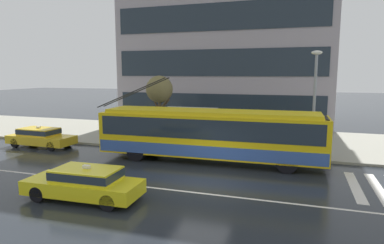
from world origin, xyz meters
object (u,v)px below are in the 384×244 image
Objects in this scene: trolleybus at (210,133)px; pedestrian_at_shelter at (192,130)px; taxi_oncoming_near at (85,182)px; street_lamp at (315,94)px; taxi_queued_behind_bus at (40,136)px; bus_shelter at (190,117)px; street_tree_bare at (159,90)px; pedestrian_walking_past at (178,121)px; pedestrian_approaching_curb at (296,126)px.

pedestrian_at_shelter is (-2.08, 3.16, -0.44)m from trolleybus.
taxi_oncoming_near is 13.43m from street_lamp.
taxi_queued_behind_bus is 17.80m from street_lamp.
taxi_queued_behind_bus is at bearing -171.62° from street_lamp.
taxi_oncoming_near is 10.40m from bus_shelter.
bus_shelter is at bearing 176.39° from street_lamp.
bus_shelter is 0.77× the size of street_tree_bare.
taxi_oncoming_near is 0.77× the size of street_lamp.
bus_shelter is (-2.23, 3.20, 0.43)m from trolleybus.
street_tree_bare is (-10.52, 1.89, -0.05)m from street_lamp.
pedestrian_walking_past is at bearing -177.65° from pedestrian_at_shelter.
pedestrian_approaching_curb is (6.76, -0.03, -0.29)m from bus_shelter.
taxi_queued_behind_bus is 1.00× the size of street_tree_bare.
pedestrian_approaching_curb is 9.86m from street_tree_bare.
street_lamp reaches higher than pedestrian_approaching_curb.
trolleybus is 3.69× the size of bus_shelter.
pedestrian_walking_past is at bearing 18.59° from taxi_queued_behind_bus.
street_tree_bare is at bearing 169.80° from street_lamp.
pedestrian_walking_past is (8.82, 2.97, 1.04)m from taxi_queued_behind_bus.
pedestrian_walking_past reaches higher than taxi_queued_behind_bus.
pedestrian_approaching_curb reaches higher than pedestrian_at_shelter.
bus_shelter is at bearing -26.74° from street_tree_bare.
street_tree_bare reaches higher than pedestrian_walking_past.
taxi_queued_behind_bus is at bearing -161.41° from pedestrian_walking_past.
pedestrian_at_shelter is at bearing -14.83° from bus_shelter.
street_lamp is (17.35, 2.56, 3.06)m from taxi_queued_behind_bus.
pedestrian_walking_past is (-3.03, 3.12, 0.14)m from trolleybus.
taxi_oncoming_near is (-3.18, -7.07, -0.89)m from trolleybus.
bus_shelter is 0.59× the size of street_lamp.
pedestrian_at_shelter is at bearing 83.88° from taxi_oncoming_near.
trolleybus is at bearing -55.08° from bus_shelter.
pedestrian_approaching_curb is 7.56m from pedestrian_walking_past.
pedestrian_approaching_curb is at bearing -0.28° from bus_shelter.
pedestrian_approaching_curb reaches higher than taxi_oncoming_near.
street_tree_bare is at bearing 98.97° from taxi_oncoming_near.
street_lamp is at bearing -3.38° from pedestrian_at_shelter.
taxi_queued_behind_bus is at bearing 179.27° from trolleybus.
pedestrian_at_shelter is 0.28× the size of street_lamp.
taxi_queued_behind_bus is (-8.67, 7.22, -0.00)m from taxi_oncoming_near.
trolleybus is 2.84× the size of taxi_queued_behind_bus.
trolleybus is at bearing -42.51° from street_tree_bare.
street_lamp is 10.69m from street_tree_bare.
trolleybus reaches higher than taxi_oncoming_near.
pedestrian_at_shelter is 0.84× the size of pedestrian_walking_past.
pedestrian_walking_past is at bearing 177.25° from street_lamp.
taxi_queued_behind_bus is at bearing -169.58° from pedestrian_approaching_curb.
street_tree_bare is (-2.94, 1.44, 2.56)m from pedestrian_at_shelter.
street_tree_bare is at bearing 33.09° from taxi_queued_behind_bus.
taxi_oncoming_near is at bearing -90.84° from pedestrian_walking_past.
street_lamp is at bearing -2.75° from pedestrian_walking_past.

